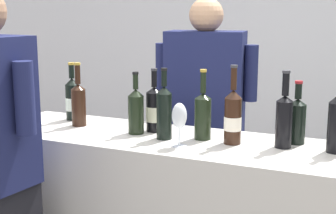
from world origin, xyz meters
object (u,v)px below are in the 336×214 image
wine_bottle_9 (164,111)px  wine_bottle_8 (136,110)px  wine_bottle_0 (72,99)px  wine_bottle_4 (297,119)px  wine_bottle_3 (154,109)px  wine_bottle_7 (284,119)px  wine_bottle_6 (233,116)px  person_server (204,143)px  wine_bottle_5 (79,103)px  wine_glass (179,118)px  wine_bottle_1 (203,114)px

wine_bottle_9 → wine_bottle_8: bearing=168.2°
wine_bottle_9 → wine_bottle_0: bearing=165.3°
wine_bottle_4 → wine_bottle_3: bearing=-175.1°
wine_bottle_7 → wine_bottle_6: bearing=-172.4°
wine_bottle_7 → person_server: size_ratio=0.20×
wine_bottle_4 → wine_bottle_7: wine_bottle_7 is taller
wine_bottle_0 → wine_bottle_3: bearing=-5.8°
wine_bottle_3 → person_server: person_server is taller
wine_bottle_4 → person_server: person_server is taller
wine_bottle_6 → wine_bottle_7: size_ratio=1.05×
wine_bottle_5 → wine_glass: wine_bottle_5 is taller
wine_bottle_0 → person_server: bearing=40.1°
wine_bottle_1 → wine_bottle_8: size_ratio=1.08×
wine_bottle_7 → wine_bottle_8: bearing=-176.5°
wine_bottle_0 → wine_bottle_7: (1.18, -0.09, 0.01)m
wine_bottle_3 → wine_bottle_9: (0.11, -0.11, 0.02)m
wine_bottle_1 → wine_bottle_4: (0.42, 0.10, -0.01)m
person_server → wine_bottle_1: bearing=-71.2°
wine_bottle_4 → wine_bottle_9: wine_bottle_9 is taller
wine_bottle_1 → wine_bottle_5: bearing=-179.2°
wine_bottle_4 → wine_glass: bearing=-150.1°
wine_bottle_3 → person_server: 0.64m
wine_bottle_6 → wine_bottle_0: bearing=173.0°
wine_bottle_1 → person_server: 0.71m
wine_bottle_9 → wine_glass: wine_bottle_9 is taller
wine_bottle_0 → wine_bottle_9: size_ratio=0.94×
wine_bottle_7 → wine_bottle_1: bearing=-178.4°
wine_bottle_3 → wine_bottle_5: size_ratio=0.96×
wine_bottle_1 → wine_bottle_6: wine_bottle_6 is taller
wine_bottle_0 → wine_bottle_8: 0.48m
wine_bottle_8 → wine_glass: 0.31m
wine_bottle_7 → person_server: 0.89m
wine_bottle_4 → wine_bottle_7: bearing=-113.4°
wine_bottle_9 → wine_bottle_4: bearing=16.5°
wine_bottle_5 → wine_bottle_8: wine_bottle_5 is taller
wine_bottle_5 → person_server: (0.48, 0.61, -0.32)m
wine_bottle_1 → wine_bottle_7: bearing=1.6°
wine_bottle_0 → wine_glass: 0.80m
wine_bottle_6 → wine_bottle_9: wine_bottle_6 is taller
wine_bottle_0 → wine_bottle_9: (0.63, -0.17, 0.02)m
wine_bottle_1 → wine_bottle_7: size_ratio=0.96×
wine_bottle_7 → wine_bottle_9: bearing=-171.7°
wine_bottle_3 → wine_bottle_8: 0.10m
wine_bottle_4 → wine_bottle_5: bearing=-174.1°
wine_bottle_8 → person_server: (0.13, 0.63, -0.31)m
wine_bottle_3 → wine_bottle_6: bearing=-8.6°
wine_bottle_0 → wine_bottle_7: wine_bottle_7 is taller
wine_bottle_5 → wine_bottle_7: (1.06, 0.02, 0.01)m
wine_bottle_4 → wine_glass: (-0.47, -0.27, 0.02)m
wine_bottle_7 → wine_bottle_3: bearing=177.0°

